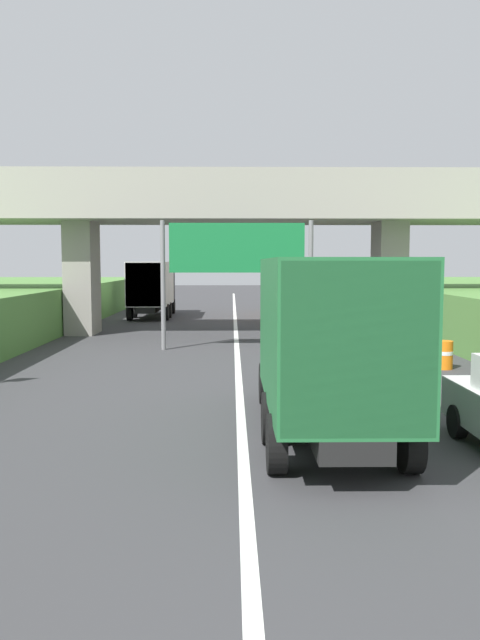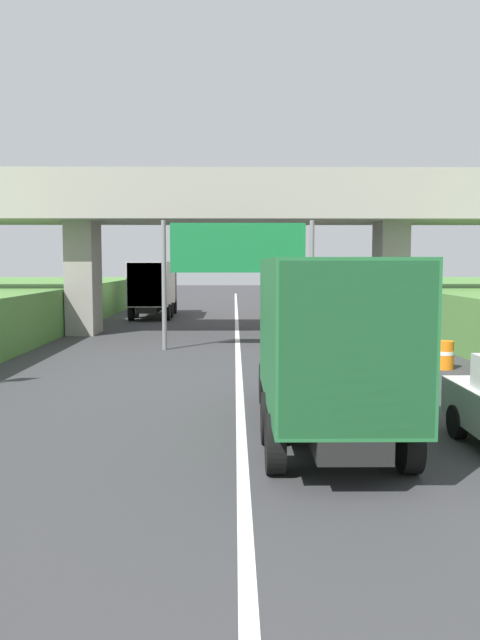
{
  "view_description": "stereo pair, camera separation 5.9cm",
  "coord_description": "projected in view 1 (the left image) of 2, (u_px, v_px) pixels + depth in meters",
  "views": [
    {
      "loc": [
        -0.19,
        3.32,
        3.35
      ],
      "look_at": [
        0.0,
        18.31,
        2.0
      ],
      "focal_mm": 35.36,
      "sensor_mm": 36.0,
      "label": 1
    },
    {
      "loc": [
        -0.13,
        3.31,
        3.35
      ],
      "look_at": [
        0.0,
        18.31,
        2.0
      ],
      "focal_mm": 35.36,
      "sensor_mm": 36.0,
      "label": 2
    }
  ],
  "objects": [
    {
      "name": "truck_orange",
      "position": [
        309.0,
        285.0,
        40.61
      ],
      "size": [
        2.44,
        7.3,
        3.44
      ],
      "color": "black",
      "rests_on": "ground"
    },
    {
      "name": "overpass_bridge",
      "position": [
        236.0,
        215.0,
        29.65
      ],
      "size": [
        40.0,
        4.8,
        7.49
      ],
      "color": "#9E998E",
      "rests_on": "ground"
    },
    {
      "name": "truck_green",
      "position": [
        324.0,
        337.0,
        12.2
      ],
      "size": [
        2.44,
        7.3,
        3.44
      ],
      "color": "black",
      "rests_on": "ground"
    },
    {
      "name": "lane_centre_stripe",
      "position": [
        237.0,
        353.0,
        23.52
      ],
      "size": [
        0.2,
        93.26,
        0.01
      ],
      "primitive_type": "cube",
      "color": "white",
      "rests_on": "ground"
    },
    {
      "name": "construction_barrel_4",
      "position": [
        444.0,
        355.0,
        19.99
      ],
      "size": [
        0.57,
        0.57,
        0.9
      ],
      "color": "orange",
      "rests_on": "ground"
    },
    {
      "name": "overhead_highway_sign",
      "position": [
        237.0,
        256.0,
        24.2
      ],
      "size": [
        5.88,
        0.18,
        4.99
      ],
      "color": "slate",
      "rests_on": "ground"
    },
    {
      "name": "truck_black",
      "position": [
        152.0,
        286.0,
        39.2
      ],
      "size": [
        2.44,
        7.3,
        3.44
      ],
      "color": "black",
      "rests_on": "ground"
    }
  ]
}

